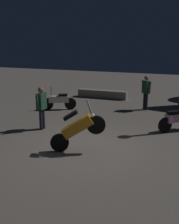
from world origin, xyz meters
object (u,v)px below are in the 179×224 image
(motorcycle_pink_parked_right, at_px, (177,119))
(person_rider_beside, at_px, (146,90))
(motorcycle_orange_foreground, at_px, (77,128))
(motorcycle_white_parked_left, at_px, (59,101))
(person_bystander_far, at_px, (41,105))

(motorcycle_pink_parked_right, relative_size, person_rider_beside, 0.77)
(motorcycle_orange_foreground, bearing_deg, motorcycle_white_parked_left, 104.58)
(motorcycle_pink_parked_right, height_order, person_bystander_far, person_bystander_far)
(person_bystander_far, bearing_deg, motorcycle_white_parked_left, 109.84)
(person_bystander_far, bearing_deg, person_rider_beside, 59.66)
(motorcycle_white_parked_left, distance_m, person_rider_beside, 4.19)
(person_rider_beside, bearing_deg, person_bystander_far, 6.09)
(motorcycle_white_parked_left, relative_size, motorcycle_pink_parked_right, 1.22)
(motorcycle_white_parked_left, bearing_deg, motorcycle_orange_foreground, 98.34)
(motorcycle_orange_foreground, relative_size, person_rider_beside, 0.99)
(motorcycle_orange_foreground, relative_size, person_bystander_far, 1.01)
(motorcycle_orange_foreground, relative_size, motorcycle_pink_parked_right, 1.29)
(motorcycle_orange_foreground, xyz_separation_m, person_bystander_far, (-2.11, 1.54, 0.21))
(person_rider_beside, height_order, person_bystander_far, person_rider_beside)
(motorcycle_white_parked_left, distance_m, person_bystander_far, 3.09)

